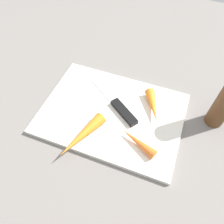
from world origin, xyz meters
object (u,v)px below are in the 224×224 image
Objects in this scene: carrot_shortest at (138,142)px; carrot_medium at (153,106)px; knife at (121,109)px; cutting_board at (112,113)px; carrot_longest at (82,136)px.

carrot_medium reaches higher than carrot_shortest.
carrot_shortest is at bearing -28.63° from carrot_medium.
knife is 0.08m from carrot_medium.
carrot_medium is (-0.10, -0.05, 0.02)m from cutting_board.
cutting_board is 0.11m from carrot_medium.
carrot_longest is at bearing 37.02° from carrot_shortest.
knife is (-0.02, -0.01, 0.01)m from cutting_board.
carrot_medium is at bearing -70.78° from carrot_shortest.
knife is 0.13m from carrot_longest.
carrot_shortest is at bearing 165.90° from knife.
knife is 1.79× the size of carrot_medium.
knife is 1.30× the size of carrot_longest.
knife reaches higher than cutting_board.
carrot_medium is at bearing -121.60° from knife.
cutting_board is at bearing 70.44° from knife.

